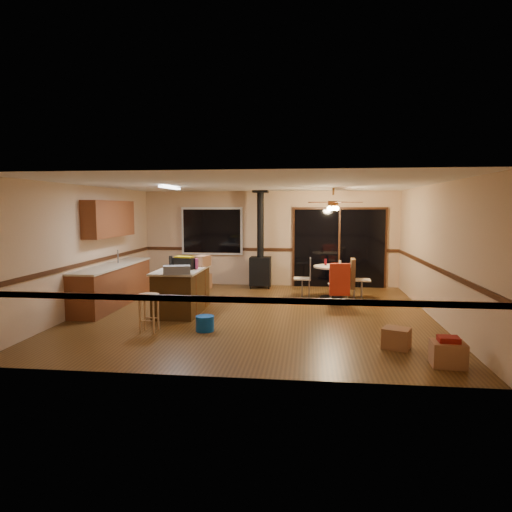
% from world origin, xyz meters
% --- Properties ---
extents(floor, '(7.00, 7.00, 0.00)m').
position_xyz_m(floor, '(0.00, 0.00, 0.00)').
color(floor, '#543617').
rests_on(floor, ground).
extents(ceiling, '(7.00, 7.00, 0.00)m').
position_xyz_m(ceiling, '(0.00, 0.00, 2.60)').
color(ceiling, silver).
rests_on(ceiling, ground).
extents(wall_back, '(7.00, 0.00, 7.00)m').
position_xyz_m(wall_back, '(0.00, 3.50, 1.30)').
color(wall_back, tan).
rests_on(wall_back, ground).
extents(wall_front, '(7.00, 0.00, 7.00)m').
position_xyz_m(wall_front, '(0.00, -3.50, 1.30)').
color(wall_front, tan).
rests_on(wall_front, ground).
extents(wall_left, '(0.00, 7.00, 7.00)m').
position_xyz_m(wall_left, '(-3.50, 0.00, 1.30)').
color(wall_left, tan).
rests_on(wall_left, ground).
extents(wall_right, '(0.00, 7.00, 7.00)m').
position_xyz_m(wall_right, '(3.50, 0.00, 1.30)').
color(wall_right, tan).
rests_on(wall_right, ground).
extents(chair_rail, '(7.00, 7.00, 0.08)m').
position_xyz_m(chair_rail, '(0.00, 0.00, 1.00)').
color(chair_rail, '#391D0E').
rests_on(chair_rail, ground).
extents(window, '(1.72, 0.10, 1.32)m').
position_xyz_m(window, '(-1.60, 3.45, 1.50)').
color(window, black).
rests_on(window, ground).
extents(sliding_door, '(2.52, 0.10, 2.10)m').
position_xyz_m(sliding_door, '(1.90, 3.45, 1.05)').
color(sliding_door, black).
rests_on(sliding_door, ground).
extents(lower_cabinets, '(0.60, 3.00, 0.86)m').
position_xyz_m(lower_cabinets, '(-3.20, 0.50, 0.43)').
color(lower_cabinets, brown).
rests_on(lower_cabinets, ground).
extents(countertop, '(0.64, 3.04, 0.04)m').
position_xyz_m(countertop, '(-3.20, 0.50, 0.88)').
color(countertop, beige).
rests_on(countertop, lower_cabinets).
extents(upper_cabinets, '(0.35, 2.00, 0.80)m').
position_xyz_m(upper_cabinets, '(-3.33, 0.70, 1.90)').
color(upper_cabinets, brown).
rests_on(upper_cabinets, ground).
extents(kitchen_island, '(0.88, 1.68, 0.90)m').
position_xyz_m(kitchen_island, '(-1.50, 0.00, 0.45)').
color(kitchen_island, '#3D260F').
rests_on(kitchen_island, ground).
extents(wood_stove, '(0.55, 0.50, 2.52)m').
position_xyz_m(wood_stove, '(-0.20, 3.05, 0.73)').
color(wood_stove, black).
rests_on(wood_stove, ground).
extents(ceiling_fan, '(0.24, 0.24, 0.55)m').
position_xyz_m(ceiling_fan, '(1.64, 1.78, 2.21)').
color(ceiling_fan, brown).
rests_on(ceiling_fan, ceiling).
extents(fluorescent_strip, '(0.10, 1.20, 0.04)m').
position_xyz_m(fluorescent_strip, '(-1.80, 0.30, 2.56)').
color(fluorescent_strip, white).
rests_on(fluorescent_strip, ceiling).
extents(toolbox_grey, '(0.56, 0.41, 0.16)m').
position_xyz_m(toolbox_grey, '(-1.39, -0.72, 0.98)').
color(toolbox_grey, slate).
rests_on(toolbox_grey, kitchen_island).
extents(toolbox_black, '(0.46, 0.31, 0.23)m').
position_xyz_m(toolbox_black, '(-1.44, -0.02, 1.02)').
color(toolbox_black, black).
rests_on(toolbox_black, kitchen_island).
extents(toolbox_yellow_lid, '(0.39, 0.26, 0.03)m').
position_xyz_m(toolbox_yellow_lid, '(-1.44, -0.02, 1.15)').
color(toolbox_yellow_lid, gold).
rests_on(toolbox_yellow_lid, toolbox_black).
extents(box_on_island, '(0.35, 0.40, 0.22)m').
position_xyz_m(box_on_island, '(-1.18, 0.48, 1.01)').
color(box_on_island, '#9B6845').
rests_on(box_on_island, kitchen_island).
extents(bottle_dark, '(0.10, 0.10, 0.26)m').
position_xyz_m(bottle_dark, '(-1.72, -0.03, 1.03)').
color(bottle_dark, black).
rests_on(bottle_dark, kitchen_island).
extents(bottle_pink, '(0.08, 0.08, 0.21)m').
position_xyz_m(bottle_pink, '(-1.18, -0.00, 1.01)').
color(bottle_pink, '#D84C8C').
rests_on(bottle_pink, kitchen_island).
extents(bottle_white, '(0.08, 0.08, 0.19)m').
position_xyz_m(bottle_white, '(-1.40, 0.43, 1.00)').
color(bottle_white, white).
rests_on(bottle_white, kitchen_island).
extents(bar_stool, '(0.44, 0.44, 0.66)m').
position_xyz_m(bar_stool, '(-1.65, -1.55, 0.33)').
color(bar_stool, tan).
rests_on(bar_stool, floor).
extents(blue_bucket, '(0.42, 0.42, 0.27)m').
position_xyz_m(blue_bucket, '(-0.70, -1.38, 0.13)').
color(blue_bucket, '#0D4EB7').
rests_on(blue_bucket, floor).
extents(dining_table, '(0.87, 0.87, 0.78)m').
position_xyz_m(dining_table, '(1.64, 1.78, 0.53)').
color(dining_table, black).
rests_on(dining_table, ground).
extents(glass_red, '(0.07, 0.07, 0.16)m').
position_xyz_m(glass_red, '(1.49, 1.88, 0.86)').
color(glass_red, '#590C14').
rests_on(glass_red, dining_table).
extents(glass_cream, '(0.07, 0.07, 0.13)m').
position_xyz_m(glass_cream, '(1.82, 1.73, 0.85)').
color(glass_cream, beige).
rests_on(glass_cream, dining_table).
extents(chair_left, '(0.41, 0.40, 0.51)m').
position_xyz_m(chair_left, '(1.04, 1.88, 0.59)').
color(chair_left, '#C4B392').
rests_on(chair_left, ground).
extents(chair_near, '(0.46, 0.50, 0.70)m').
position_xyz_m(chair_near, '(1.75, 0.90, 0.60)').
color(chair_near, '#C4B392').
rests_on(chair_near, ground).
extents(chair_right, '(0.48, 0.44, 0.70)m').
position_xyz_m(chair_right, '(2.15, 1.84, 0.60)').
color(chair_right, '#C4B392').
rests_on(chair_right, ground).
extents(box_under_window, '(0.59, 0.52, 0.40)m').
position_xyz_m(box_under_window, '(-1.78, 2.75, 0.20)').
color(box_under_window, '#9B6845').
rests_on(box_under_window, floor).
extents(box_corner_a, '(0.46, 0.39, 0.33)m').
position_xyz_m(box_corner_a, '(2.98, -2.74, 0.17)').
color(box_corner_a, '#9B6845').
rests_on(box_corner_a, floor).
extents(box_corner_b, '(0.49, 0.46, 0.32)m').
position_xyz_m(box_corner_b, '(2.43, -2.02, 0.16)').
color(box_corner_b, '#9B6845').
rests_on(box_corner_b, floor).
extents(box_small_red, '(0.28, 0.24, 0.07)m').
position_xyz_m(box_small_red, '(2.98, -2.74, 0.37)').
color(box_small_red, maroon).
rests_on(box_small_red, box_corner_a).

